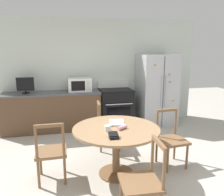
{
  "coord_description": "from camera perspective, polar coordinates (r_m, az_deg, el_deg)",
  "views": [
    {
      "loc": [
        -0.81,
        -2.82,
        1.81
      ],
      "look_at": [
        0.07,
        1.15,
        0.95
      ],
      "focal_mm": 35.0,
      "sensor_mm": 36.0,
      "label": 1
    }
  ],
  "objects": [
    {
      "name": "oven_range",
      "position": [
        5.39,
        0.98,
        -2.46
      ],
      "size": [
        0.78,
        0.68,
        1.08
      ],
      "color": "black",
      "rests_on": "ground_plane"
    },
    {
      "name": "ground_plane",
      "position": [
        3.44,
        3.17,
        -19.78
      ],
      "size": [
        14.0,
        14.0,
        0.0
      ],
      "primitive_type": "plane",
      "color": "#B2ADA3"
    },
    {
      "name": "back_wall",
      "position": [
        5.55,
        -4.08,
        6.65
      ],
      "size": [
        5.2,
        0.1,
        2.6
      ],
      "color": "silver",
      "rests_on": "ground_plane"
    },
    {
      "name": "candle_glass",
      "position": [
        3.05,
        -1.16,
        -8.0
      ],
      "size": [
        0.09,
        0.09,
        0.08
      ],
      "color": "silver",
      "rests_on": "dining_table"
    },
    {
      "name": "wallet",
      "position": [
        2.82,
        0.42,
        -9.89
      ],
      "size": [
        0.12,
        0.13,
        0.07
      ],
      "color": "black",
      "rests_on": "dining_table"
    },
    {
      "name": "countertop_tv",
      "position": [
        5.23,
        -21.69,
        3.21
      ],
      "size": [
        0.37,
        0.16,
        0.36
      ],
      "color": "black",
      "rests_on": "kitchen_counter"
    },
    {
      "name": "dining_table",
      "position": [
        3.23,
        1.09,
        -9.98
      ],
      "size": [
        1.26,
        1.26,
        0.73
      ],
      "color": "#997551",
      "rests_on": "ground_plane"
    },
    {
      "name": "mail_stack",
      "position": [
        3.37,
        1.19,
        -6.45
      ],
      "size": [
        0.3,
        0.35,
        0.02
      ],
      "color": "white",
      "rests_on": "dining_table"
    },
    {
      "name": "dining_chair_left",
      "position": [
        3.25,
        -15.59,
        -13.5
      ],
      "size": [
        0.43,
        0.43,
        0.9
      ],
      "rotation": [
        0.0,
        0.0,
        6.3
      ],
      "color": "brown",
      "rests_on": "ground_plane"
    },
    {
      "name": "folded_napkin",
      "position": [
        3.12,
        2.7,
        -7.69
      ],
      "size": [
        0.16,
        0.12,
        0.05
      ],
      "color": "pink",
      "rests_on": "dining_table"
    },
    {
      "name": "refrigerator",
      "position": [
        5.57,
        11.52,
        2.03
      ],
      "size": [
        0.88,
        0.8,
        1.75
      ],
      "color": "#B2B5BA",
      "rests_on": "ground_plane"
    },
    {
      "name": "microwave",
      "position": [
        5.17,
        -8.42,
        3.44
      ],
      "size": [
        0.53,
        0.35,
        0.31
      ],
      "color": "white",
      "rests_on": "kitchen_counter"
    },
    {
      "name": "kitchen_counter",
      "position": [
        5.29,
        -15.23,
        -3.36
      ],
      "size": [
        2.23,
        0.64,
        0.9
      ],
      "color": "brown",
      "rests_on": "ground_plane"
    },
    {
      "name": "dining_chair_right",
      "position": [
        3.68,
        15.17,
        -10.43
      ],
      "size": [
        0.45,
        0.45,
        0.9
      ],
      "rotation": [
        0.0,
        0.0,
        3.23
      ],
      "color": "brown",
      "rests_on": "ground_plane"
    },
    {
      "name": "dining_chair_far",
      "position": [
        4.15,
        -1.23,
        -7.39
      ],
      "size": [
        0.45,
        0.45,
        0.9
      ],
      "rotation": [
        0.0,
        0.0,
        4.65
      ],
      "color": "brown",
      "rests_on": "ground_plane"
    },
    {
      "name": "dining_chair_near",
      "position": [
        2.54,
        8.06,
        -20.98
      ],
      "size": [
        0.44,
        0.44,
        0.9
      ],
      "rotation": [
        0.0,
        0.0,
        1.51
      ],
      "color": "brown",
      "rests_on": "ground_plane"
    }
  ]
}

